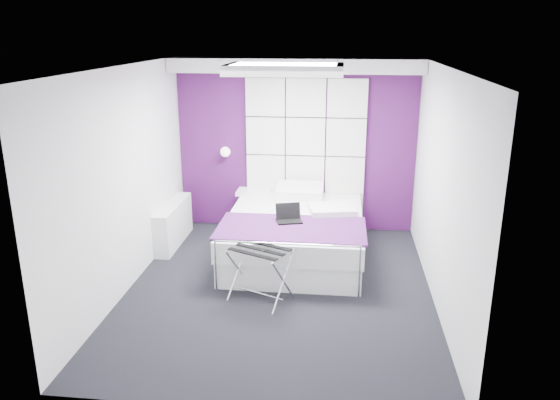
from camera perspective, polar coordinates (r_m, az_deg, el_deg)
name	(u,v)px	position (r m, az deg, el deg)	size (l,w,h in m)	color
floor	(279,289)	(6.64, -0.09, -9.31)	(4.40, 4.40, 0.00)	black
ceiling	(279,67)	(5.94, -0.10, 13.70)	(4.40, 4.40, 0.00)	white
wall_back	(296,146)	(8.29, 1.66, 5.68)	(3.60, 3.60, 0.00)	silver
wall_left	(126,181)	(6.61, -15.80, 1.97)	(4.40, 4.40, 0.00)	silver
wall_right	(442,190)	(6.23, 16.60, 0.97)	(4.40, 4.40, 0.00)	silver
accent_wall	(296,146)	(8.28, 1.65, 5.67)	(3.58, 0.02, 2.58)	#441049
soffit	(295,65)	(7.88, 1.58, 13.88)	(3.58, 0.50, 0.20)	white
headboard	(305,155)	(8.25, 2.66, 4.69)	(1.80, 0.08, 2.30)	silver
skylight	(285,68)	(6.54, 0.52, 13.60)	(1.36, 0.86, 0.12)	white
wall_lamp	(226,151)	(8.32, -5.68, 5.09)	(0.15, 0.15, 0.15)	white
radiator	(173,224)	(8.03, -11.08, -2.45)	(0.22, 1.20, 0.60)	white
bed	(295,233)	(7.43, 1.59, -3.51)	(1.85, 2.23, 0.78)	white
nightstand	(254,192)	(8.36, -2.78, 0.89)	(0.50, 0.39, 0.06)	white
luggage_rack	(260,274)	(6.29, -2.06, -7.75)	(0.63, 0.47, 0.62)	silver
laptop	(289,217)	(7.00, 1.00, -1.76)	(0.32, 0.23, 0.23)	black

